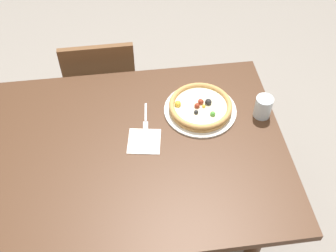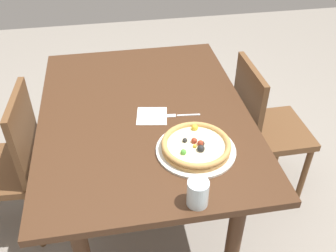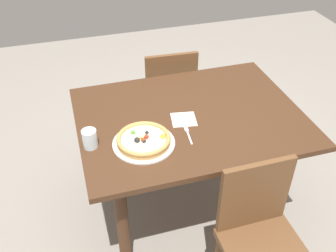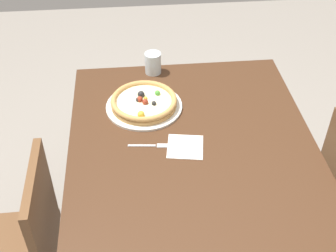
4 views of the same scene
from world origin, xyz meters
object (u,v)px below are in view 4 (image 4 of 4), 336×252
dining_table (194,176)px  plate (144,106)px  drinking_glass (153,63)px  fork (152,146)px  napkin (185,147)px  chair_near (20,247)px  pizza (144,102)px

dining_table → plate: (-0.32, -0.18, 0.12)m
dining_table → drinking_glass: (-0.60, -0.12, 0.17)m
fork → napkin: bearing=-2.3°
dining_table → plate: size_ratio=3.92×
plate → napkin: bearing=28.3°
chair_near → drinking_glass: size_ratio=8.37×
dining_table → napkin: bearing=-147.3°
fork → pizza: bearing=99.9°
dining_table → pizza: bearing=-150.9°
pizza → fork: size_ratio=1.75×
pizza → chair_near: bearing=-48.5°
dining_table → fork: size_ratio=7.93×
chair_near → pizza: bearing=-49.0°
napkin → dining_table: bearing=32.7°
drinking_glass → chair_near: bearing=-38.4°
plate → pizza: bearing=2.6°
dining_table → pizza: pizza is taller
pizza → fork: bearing=4.1°
drinking_glass → napkin: bearing=9.1°
pizza → drinking_glass: (-0.27, 0.06, 0.02)m
dining_table → pizza: size_ratio=4.54×
chair_near → napkin: chair_near is taller
dining_table → napkin: napkin is taller
pizza → drinking_glass: bearing=167.8°
plate → chair_near: bearing=-48.5°
chair_near → plate: bearing=-49.0°
pizza → fork: (0.25, 0.02, -0.03)m
dining_table → chair_near: bearing=-78.5°
dining_table → pizza: (-0.32, -0.18, 0.14)m
chair_near → drinking_glass: drinking_glass is taller
dining_table → fork: 0.21m
chair_near → napkin: (-0.19, 0.67, 0.30)m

